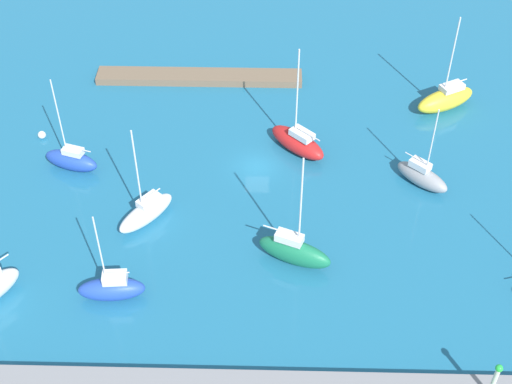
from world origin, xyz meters
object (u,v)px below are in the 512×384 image
at_px(sailboat_yellow_mid_basin, 446,99).
at_px(sailboat_blue_by_breakwater, 112,288).
at_px(pier_dock, 199,77).
at_px(sailboat_blue_west_end, 71,160).
at_px(mooring_buoy_white, 42,135).
at_px(sailboat_red_lone_south, 298,142).
at_px(sailboat_gray_far_north, 422,176).
at_px(sailboat_green_outer_mooring, 294,251).
at_px(harbor_beacon, 495,378).
at_px(sailboat_white_center_basin, 146,212).

height_order(sailboat_yellow_mid_basin, sailboat_blue_by_breakwater, sailboat_yellow_mid_basin).
bearing_deg(pier_dock, sailboat_blue_west_end, 54.37).
bearing_deg(mooring_buoy_white, sailboat_blue_by_breakwater, 117.76).
height_order(sailboat_red_lone_south, sailboat_yellow_mid_basin, sailboat_red_lone_south).
relative_size(sailboat_gray_far_north, sailboat_green_outer_mooring, 0.77).
height_order(sailboat_blue_west_end, mooring_buoy_white, sailboat_blue_west_end).
bearing_deg(sailboat_yellow_mid_basin, mooring_buoy_white, -19.89).
bearing_deg(sailboat_blue_west_end, harbor_beacon, 162.19).
distance_m(pier_dock, sailboat_blue_west_end, 20.17).
xyz_separation_m(sailboat_yellow_mid_basin, sailboat_blue_by_breakwater, (32.92, 28.01, -0.17)).
height_order(pier_dock, sailboat_green_outer_mooring, sailboat_green_outer_mooring).
bearing_deg(sailboat_green_outer_mooring, sailboat_blue_west_end, 173.62).
bearing_deg(sailboat_green_outer_mooring, sailboat_blue_by_breakwater, -141.92).
distance_m(sailboat_green_outer_mooring, sailboat_white_center_basin, 14.75).
bearing_deg(sailboat_gray_far_north, sailboat_blue_by_breakwater, -109.28).
relative_size(harbor_beacon, sailboat_white_center_basin, 0.34).
relative_size(sailboat_gray_far_north, sailboat_white_center_basin, 0.85).
bearing_deg(sailboat_white_center_basin, sailboat_gray_far_north, 142.00).
bearing_deg(pier_dock, sailboat_blue_by_breakwater, 81.86).
bearing_deg(sailboat_red_lone_south, mooring_buoy_white, 40.40).
height_order(pier_dock, harbor_beacon, harbor_beacon).
height_order(harbor_beacon, sailboat_blue_by_breakwater, sailboat_blue_by_breakwater).
relative_size(sailboat_red_lone_south, sailboat_yellow_mid_basin, 1.05).
distance_m(sailboat_gray_far_north, sailboat_yellow_mid_basin, 13.61).
bearing_deg(sailboat_white_center_basin, sailboat_green_outer_mooring, 110.33).
relative_size(pier_dock, sailboat_blue_west_end, 2.24).
relative_size(pier_dock, sailboat_white_center_basin, 2.20).
bearing_deg(sailboat_gray_far_north, pier_dock, -174.39).
bearing_deg(sailboat_gray_far_north, sailboat_green_outer_mooring, -97.63).
xyz_separation_m(sailboat_gray_far_north, mooring_buoy_white, (39.84, -6.47, -0.67)).
bearing_deg(sailboat_green_outer_mooring, harbor_beacon, -21.93).
height_order(sailboat_green_outer_mooring, mooring_buoy_white, sailboat_green_outer_mooring).
bearing_deg(harbor_beacon, sailboat_blue_west_end, -35.31).
height_order(sailboat_red_lone_south, sailboat_white_center_basin, sailboat_red_lone_south).
bearing_deg(harbor_beacon, sailboat_red_lone_south, -65.08).
bearing_deg(sailboat_red_lone_south, sailboat_yellow_mid_basin, -111.27).
bearing_deg(harbor_beacon, sailboat_yellow_mid_basin, -94.61).
relative_size(harbor_beacon, sailboat_gray_far_north, 0.40).
height_order(harbor_beacon, sailboat_gray_far_north, sailboat_gray_far_north).
bearing_deg(sailboat_blue_by_breakwater, sailboat_red_lone_south, -133.15).
bearing_deg(sailboat_green_outer_mooring, sailboat_white_center_basin, -177.34).
height_order(pier_dock, sailboat_yellow_mid_basin, sailboat_yellow_mid_basin).
bearing_deg(mooring_buoy_white, sailboat_gray_far_north, 170.78).
xyz_separation_m(sailboat_gray_far_north, sailboat_green_outer_mooring, (12.91, 10.71, 0.30)).
bearing_deg(sailboat_yellow_mid_basin, pier_dock, -38.30).
height_order(sailboat_blue_by_breakwater, sailboat_white_center_basin, sailboat_white_center_basin).
relative_size(sailboat_red_lone_south, sailboat_green_outer_mooring, 1.00).
xyz_separation_m(sailboat_red_lone_south, sailboat_green_outer_mooring, (0.61, 15.67, 0.18)).
distance_m(sailboat_white_center_basin, mooring_buoy_white, 17.90).
relative_size(sailboat_blue_west_end, sailboat_gray_far_north, 1.15).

